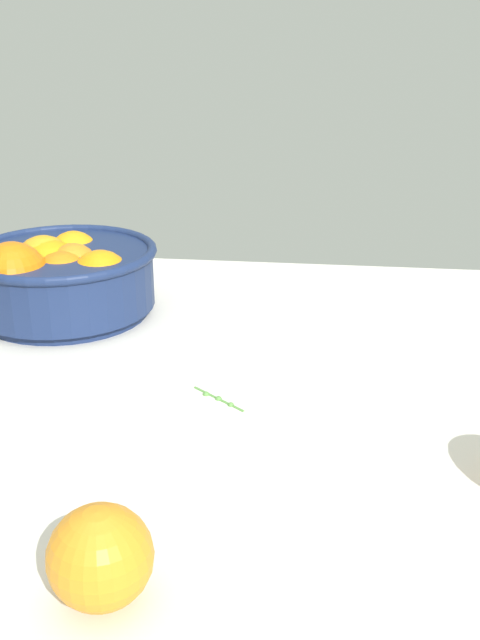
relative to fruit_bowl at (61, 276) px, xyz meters
The scene contains 4 objects.
ground_plane 31.73cm from the fruit_bowl, 41.16° to the right, with size 125.46×92.73×3.00cm, color silver.
fruit_bowl is the anchor object (origin of this frame).
loose_orange_3 54.49cm from the fruit_bowl, 68.03° to the right, with size 7.14×7.14×7.14cm, color orange.
herb_sprig_0 32.27cm from the fruit_bowl, 41.64° to the right, with size 5.94×4.81×0.71cm.
Camera 1 is at (10.96, -68.46, 36.45)cm, focal length 41.94 mm.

